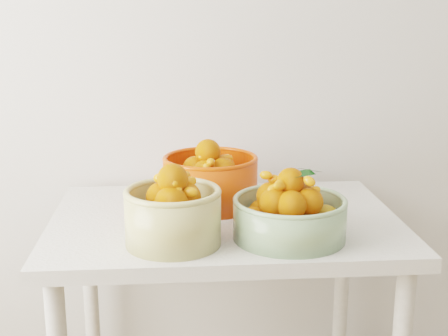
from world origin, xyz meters
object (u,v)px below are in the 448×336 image
Objects in this scene: bowl_green at (289,214)px; bowl_orange at (211,180)px; table at (225,248)px; bowl_cream at (173,214)px.

bowl_orange is at bearing 122.65° from bowl_green.
bowl_orange is (-0.03, 0.11, 0.18)m from table.
bowl_cream is 0.96× the size of bowl_orange.
bowl_green is (0.15, -0.18, 0.16)m from table.
bowl_cream reaches higher than table.
bowl_orange reaches higher than bowl_green.
bowl_green reaches higher than table.
bowl_green is at bearing -49.71° from table.
bowl_cream reaches higher than bowl_orange.
table is 0.29m from bowl_green.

